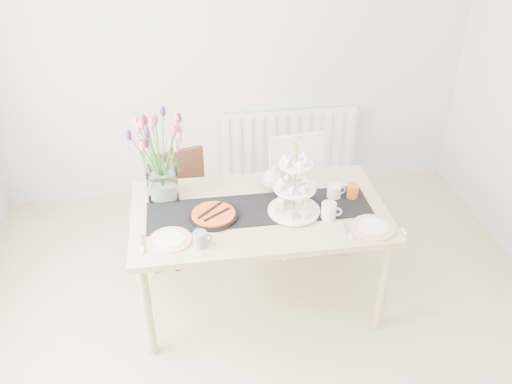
{
  "coord_description": "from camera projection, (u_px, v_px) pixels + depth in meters",
  "views": [
    {
      "loc": [
        -0.42,
        -1.99,
        2.69
      ],
      "look_at": [
        -0.01,
        0.73,
        0.92
      ],
      "focal_mm": 38.0,
      "sensor_mm": 36.0,
      "label": 1
    }
  ],
  "objects": [
    {
      "name": "teapot",
      "position": [
        275.0,
        179.0,
        3.56
      ],
      "size": [
        0.3,
        0.26,
        0.17
      ],
      "primitive_type": null,
      "rotation": [
        0.0,
        0.0,
        -0.21
      ],
      "color": "silver",
      "rests_on": "dining_table"
    },
    {
      "name": "plate_right",
      "position": [
        373.0,
        227.0,
        3.23
      ],
      "size": [
        0.28,
        0.28,
        0.01
      ],
      "primitive_type": "cylinder",
      "rotation": [
        0.0,
        0.0,
        -0.1
      ],
      "color": "silver",
      "rests_on": "dining_table"
    },
    {
      "name": "mug_orange",
      "position": [
        352.0,
        192.0,
        3.49
      ],
      "size": [
        0.11,
        0.11,
        0.09
      ],
      "primitive_type": "cylinder",
      "rotation": [
        0.0,
        0.0,
        0.79
      ],
      "color": "#CB5016",
      "rests_on": "dining_table"
    },
    {
      "name": "plate_left",
      "position": [
        170.0,
        240.0,
        3.13
      ],
      "size": [
        0.27,
        0.27,
        0.01
      ],
      "primitive_type": "cylinder",
      "rotation": [
        0.0,
        0.0,
        0.07
      ],
      "color": "white",
      "rests_on": "dining_table"
    },
    {
      "name": "table_runner",
      "position": [
        259.0,
        209.0,
        3.4
      ],
      "size": [
        1.4,
        0.35,
        0.01
      ],
      "primitive_type": "cube",
      "color": "black",
      "rests_on": "dining_table"
    },
    {
      "name": "mug_grey",
      "position": [
        200.0,
        239.0,
        3.07
      ],
      "size": [
        0.09,
        0.09,
        0.09
      ],
      "primitive_type": "cylinder",
      "rotation": [
        0.0,
        0.0,
        0.13
      ],
      "color": "gray",
      "rests_on": "dining_table"
    },
    {
      "name": "radiator",
      "position": [
        289.0,
        143.0,
        4.8
      ],
      "size": [
        1.2,
        0.08,
        0.6
      ],
      "primitive_type": "cube",
      "color": "white",
      "rests_on": "room_shell"
    },
    {
      "name": "mug_white",
      "position": [
        329.0,
        211.0,
        3.29
      ],
      "size": [
        0.11,
        0.11,
        0.11
      ],
      "primitive_type": "cylinder",
      "rotation": [
        0.0,
        0.0,
        -0.29
      ],
      "color": "silver",
      "rests_on": "dining_table"
    },
    {
      "name": "tulip_vase",
      "position": [
        159.0,
        143.0,
        3.32
      ],
      "size": [
        0.7,
        0.7,
        0.61
      ],
      "rotation": [
        0.0,
        0.0,
        0.28
      ],
      "color": "silver",
      "rests_on": "dining_table"
    },
    {
      "name": "cream_jug",
      "position": [
        334.0,
        192.0,
        3.5
      ],
      "size": [
        0.09,
        0.09,
        0.09
      ],
      "primitive_type": "cylinder",
      "rotation": [
        0.0,
        0.0,
        0.01
      ],
      "color": "white",
      "rests_on": "dining_table"
    },
    {
      "name": "dining_table",
      "position": [
        259.0,
        220.0,
        3.44
      ],
      "size": [
        1.6,
        0.9,
        0.75
      ],
      "color": "tan",
      "rests_on": "ground"
    },
    {
      "name": "tart_tin",
      "position": [
        213.0,
        216.0,
        3.32
      ],
      "size": [
        0.3,
        0.3,
        0.04
      ],
      "rotation": [
        0.0,
        0.0,
        0.35
      ],
      "color": "black",
      "rests_on": "dining_table"
    },
    {
      "name": "chair_brown",
      "position": [
        185.0,
        196.0,
        4.06
      ],
      "size": [
        0.49,
        0.49,
        0.8
      ],
      "rotation": [
        0.0,
        0.0,
        0.29
      ],
      "color": "#321D12",
      "rests_on": "ground"
    },
    {
      "name": "chair_white",
      "position": [
        300.0,
        184.0,
        4.14
      ],
      "size": [
        0.46,
        0.46,
        0.86
      ],
      "rotation": [
        0.0,
        0.0,
        0.09
      ],
      "color": "white",
      "rests_on": "ground"
    },
    {
      "name": "room_shell",
      "position": [
        283.0,
        207.0,
        2.46
      ],
      "size": [
        4.5,
        4.5,
        4.5
      ],
      "color": "tan",
      "rests_on": "ground"
    },
    {
      "name": "cake_stand",
      "position": [
        295.0,
        194.0,
        3.3
      ],
      "size": [
        0.33,
        0.33,
        0.48
      ],
      "rotation": [
        0.0,
        0.0,
        0.08
      ],
      "color": "gold",
      "rests_on": "dining_table"
    }
  ]
}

